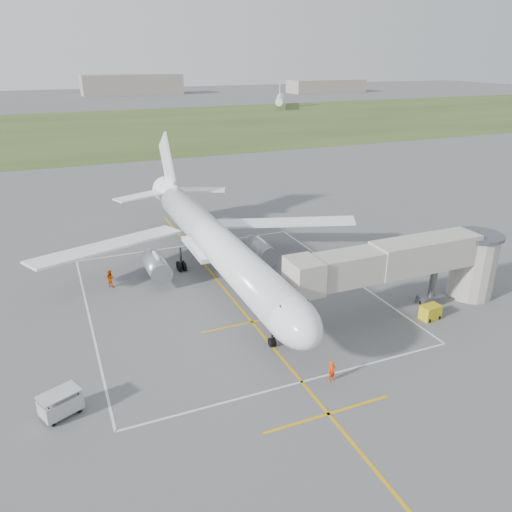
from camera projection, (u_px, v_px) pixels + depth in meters
name	position (u px, v px, depth m)	size (l,w,h in m)	color
ground	(218.00, 281.00, 55.34)	(700.00, 700.00, 0.00)	#505052
grass_strip	(92.00, 129.00, 166.31)	(700.00, 120.00, 0.02)	#384A20
apron_markings	(236.00, 303.00, 50.37)	(28.20, 60.00, 0.01)	#CE9B0C
airliner	(214.00, 242.00, 54.33)	(38.93, 46.75, 13.52)	white
jet_bridge	(417.00, 264.00, 47.70)	(23.40, 5.00, 7.20)	#AFA79E
gpu_unit	(430.00, 312.00, 47.18)	(1.97, 1.49, 1.39)	gold
baggage_cart	(61.00, 404.00, 34.41)	(3.08, 2.53, 1.85)	#B1B1B1
ramp_worker_nose	(332.00, 371.00, 38.06)	(0.64, 0.42, 1.75)	#FF3F08
ramp_worker_wing	(110.00, 278.00, 53.61)	(0.94, 0.73, 1.93)	#FF6008
distant_hangars	(34.00, 90.00, 273.96)	(345.00, 49.00, 12.00)	gray
distant_aircraft	(108.00, 107.00, 202.08)	(173.53, 39.92, 8.85)	white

